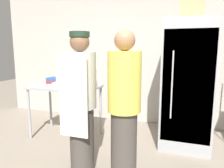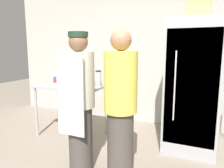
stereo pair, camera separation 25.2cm
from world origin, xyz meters
The scene contains 9 objects.
back_wall centered at (0.00, 2.42, 1.44)m, with size 6.40×0.12×2.88m, color #B7B2A8.
refrigerator centered at (0.80, 1.50, 0.95)m, with size 0.72×0.77×1.89m.
prep_counter centered at (-1.11, 1.22, 0.77)m, with size 1.11×0.67×0.87m.
donut_box centered at (-1.14, 1.10, 0.92)m, with size 0.27×0.23×0.27m.
blender_pitcher centered at (-0.64, 1.31, 0.99)m, with size 0.11×0.11×0.26m.
binder_stack centered at (-1.41, 1.40, 0.92)m, with size 0.28×0.23×0.10m.
cardboard_storage_box centered at (0.80, 1.62, 2.04)m, with size 0.34×0.28×0.30m.
person_baker centered at (-0.36, 0.31, 0.87)m, with size 0.35×0.37×1.67m.
person_customer centered at (0.16, 0.31, 0.86)m, with size 0.36×0.36×1.69m.
Camera 2 is at (1.01, -1.80, 1.50)m, focal length 35.00 mm.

